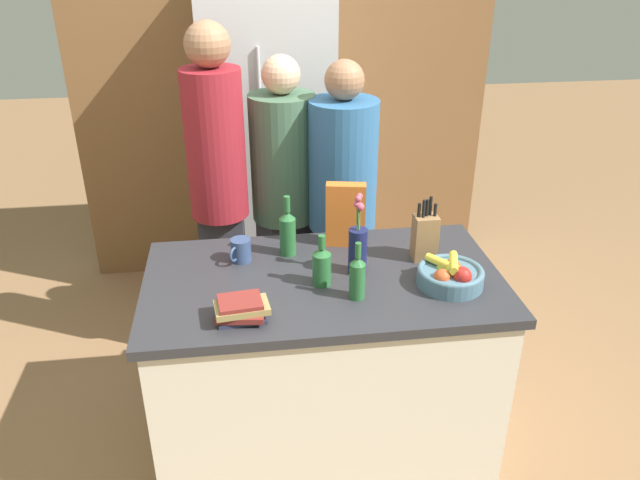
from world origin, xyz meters
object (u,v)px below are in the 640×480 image
bottle_vinegar (357,276)px  person_in_red_tee (342,202)px  knife_block (425,236)px  person_at_sink (218,182)px  bottle_wine (322,265)px  flower_vase (358,246)px  book_stack (241,310)px  coffee_mug (241,250)px  refrigerator (269,145)px  cereal_box (346,215)px  bottle_oil (288,232)px  fruit_bowl (450,274)px  person_in_blue (284,194)px

bottle_vinegar → person_in_red_tee: 0.89m
knife_block → person_at_sink: (-0.88, 0.64, 0.04)m
bottle_wine → person_in_red_tee: 0.80m
flower_vase → person_at_sink: (-0.57, 0.72, 0.02)m
book_stack → bottle_vinegar: size_ratio=0.88×
coffee_mug → refrigerator: bearing=81.2°
bottle_wine → person_in_red_tee: size_ratio=0.13×
knife_block → cereal_box: bearing=151.0°
book_stack → bottle_wine: size_ratio=0.96×
knife_block → person_in_red_tee: person_in_red_tee is taller
cereal_box → person_at_sink: 0.73m
bottle_oil → person_in_red_tee: size_ratio=0.17×
fruit_bowl → person_in_red_tee: (-0.30, 0.84, -0.03)m
bottle_oil → fruit_bowl: bearing=-29.4°
bottle_wine → cereal_box: bearing=65.4°
flower_vase → bottle_vinegar: bearing=-101.0°
refrigerator → person_in_red_tee: 0.84m
cereal_box → bottle_wine: bearing=-114.6°
flower_vase → person_at_sink: bearing=128.2°
coffee_mug → book_stack: bearing=-90.9°
cereal_box → person_at_sink: (-0.56, 0.47, -0.00)m
flower_vase → book_stack: (-0.48, -0.29, -0.08)m
refrigerator → bottle_oil: bearing=-89.8°
fruit_bowl → flower_vase: 0.39m
fruit_bowl → knife_block: 0.24m
knife_block → person_in_red_tee: (-0.25, 0.61, -0.09)m
refrigerator → flower_vase: 1.48m
book_stack → bottle_oil: (0.21, 0.48, 0.07)m
refrigerator → bottle_oil: (0.00, -1.26, 0.02)m
refrigerator → person_at_sink: bearing=-111.9°
flower_vase → bottle_oil: (-0.27, 0.20, -0.01)m
book_stack → person_at_sink: 1.02m
knife_block → person_in_red_tee: 0.67m
knife_block → cereal_box: cereal_box is taller
bottle_vinegar → person_at_sink: size_ratio=0.13×
bottle_vinegar → person_in_red_tee: person_in_red_tee is taller
flower_vase → person_in_blue: size_ratio=0.21×
knife_block → bottle_oil: knife_block is taller
refrigerator → book_stack: 1.76m
fruit_bowl → bottle_wine: (-0.51, 0.08, 0.04)m
coffee_mug → flower_vase: bearing=-18.8°
cereal_box → bottle_oil: cereal_box is taller
bottle_oil → person_in_red_tee: person_in_red_tee is taller
cereal_box → bottle_vinegar: bearing=-93.9°
bottle_wine → flower_vase: bearing=25.4°
flower_vase → coffee_mug: size_ratio=3.08×
bottle_vinegar → person_in_blue: person_in_blue is taller
refrigerator → bottle_wine: size_ratio=9.09×
fruit_bowl → person_at_sink: 1.27m
knife_block → bottle_vinegar: bearing=-141.4°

